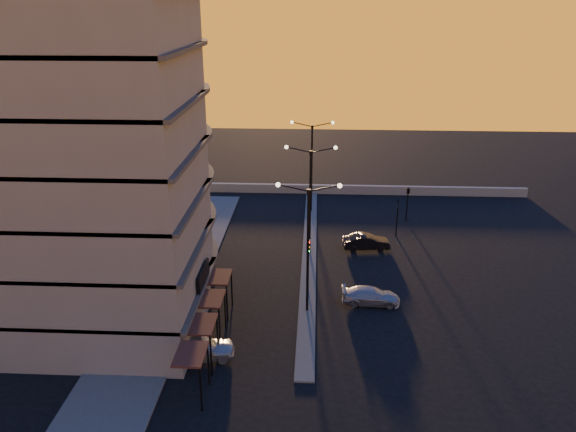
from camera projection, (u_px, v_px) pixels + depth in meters
The scene contains 14 objects.
ground at pixel (307, 311), 39.65m from camera, with size 120.00×120.00×0.00m, color black.
sidewalk_west at pixel (174, 280), 43.86m from camera, with size 5.00×40.00×0.12m, color #4C4C49.
median at pixel (309, 251), 48.94m from camera, with size 1.20×36.00×0.12m, color #4C4C49.
parapet at pixel (329, 189), 63.60m from camera, with size 44.00×0.50×1.00m, color slate.
building at pixel (92, 144), 36.07m from camera, with size 14.35×17.08×25.00m.
streetlamp_near at pixel (308, 239), 37.64m from camera, with size 4.32×0.32×9.51m.
streetlamp_mid at pixel (310, 191), 46.95m from camera, with size 4.32×0.32×9.51m.
streetlamp_far at pixel (312, 160), 56.27m from camera, with size 4.32×0.32×9.51m.
traffic_light_main at pixel (308, 257), 41.29m from camera, with size 0.28×0.44×4.25m.
signal_east_a at pixel (397, 217), 51.61m from camera, with size 0.13×0.16×3.60m.
signal_east_b at pixel (408, 191), 54.84m from camera, with size 0.42×1.99×3.60m.
car_hatchback at pixel (199, 348), 34.14m from camera, with size 1.77×4.39×1.50m, color #A8ABB0.
car_sedan at pixel (366, 242), 49.34m from camera, with size 1.42×4.08×1.34m, color black.
car_wagon at pixel (371, 296), 40.44m from camera, with size 1.70×4.18×1.21m, color #9FA0A6.
Camera 1 is at (0.45, -34.60, 20.54)m, focal length 35.00 mm.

